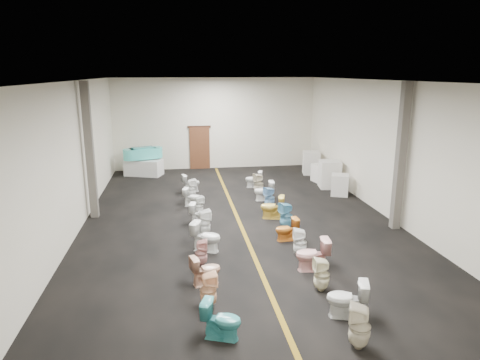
% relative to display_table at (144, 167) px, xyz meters
% --- Properties ---
extents(floor, '(16.00, 16.00, 0.00)m').
position_rel_display_table_xyz_m(floor, '(3.51, -6.87, -0.37)').
color(floor, black).
rests_on(floor, ground).
extents(ceiling, '(16.00, 16.00, 0.00)m').
position_rel_display_table_xyz_m(ceiling, '(3.51, -6.87, 4.13)').
color(ceiling, black).
rests_on(ceiling, ground).
extents(wall_back, '(10.00, 0.00, 10.00)m').
position_rel_display_table_xyz_m(wall_back, '(3.51, 1.13, 1.88)').
color(wall_back, beige).
rests_on(wall_back, ground).
extents(wall_front, '(10.00, 0.00, 10.00)m').
position_rel_display_table_xyz_m(wall_front, '(3.51, -14.87, 1.88)').
color(wall_front, beige).
rests_on(wall_front, ground).
extents(wall_left, '(0.00, 16.00, 16.00)m').
position_rel_display_table_xyz_m(wall_left, '(-1.49, -6.87, 1.88)').
color(wall_left, beige).
rests_on(wall_left, ground).
extents(wall_right, '(0.00, 16.00, 16.00)m').
position_rel_display_table_xyz_m(wall_right, '(8.51, -6.87, 1.88)').
color(wall_right, beige).
rests_on(wall_right, ground).
extents(aisle_stripe, '(0.12, 15.60, 0.01)m').
position_rel_display_table_xyz_m(aisle_stripe, '(3.51, -6.87, -0.37)').
color(aisle_stripe, '#805F12').
rests_on(aisle_stripe, floor).
extents(back_door, '(1.00, 0.10, 2.10)m').
position_rel_display_table_xyz_m(back_door, '(2.71, 1.07, 0.68)').
color(back_door, '#562D19').
rests_on(back_door, floor).
extents(door_frame, '(1.15, 0.08, 0.10)m').
position_rel_display_table_xyz_m(door_frame, '(2.71, 1.08, 1.75)').
color(door_frame, '#331C11').
rests_on(door_frame, back_door).
extents(column_left, '(0.25, 0.25, 4.50)m').
position_rel_display_table_xyz_m(column_left, '(-1.24, -5.87, 1.88)').
color(column_left, '#59544C').
rests_on(column_left, floor).
extents(column_right, '(0.25, 0.25, 4.50)m').
position_rel_display_table_xyz_m(column_right, '(8.26, -8.37, 1.88)').
color(column_right, '#59544C').
rests_on(column_right, floor).
extents(display_table, '(1.87, 1.37, 0.75)m').
position_rel_display_table_xyz_m(display_table, '(0.00, 0.00, 0.00)').
color(display_table, silver).
rests_on(display_table, floor).
extents(bathtub, '(1.78, 1.08, 0.55)m').
position_rel_display_table_xyz_m(bathtub, '(0.00, 0.00, 0.70)').
color(bathtub, '#47CDC2').
rests_on(bathtub, display_table).
extents(appliance_crate_a, '(0.85, 0.85, 0.84)m').
position_rel_display_table_xyz_m(appliance_crate_a, '(7.91, -4.60, 0.04)').
color(appliance_crate_a, silver).
rests_on(appliance_crate_a, floor).
extents(appliance_crate_b, '(0.94, 0.94, 1.15)m').
position_rel_display_table_xyz_m(appliance_crate_b, '(7.91, -3.43, 0.20)').
color(appliance_crate_b, silver).
rests_on(appliance_crate_b, floor).
extents(appliance_crate_c, '(0.82, 0.82, 0.79)m').
position_rel_display_table_xyz_m(appliance_crate_c, '(7.91, -2.40, 0.02)').
color(appliance_crate_c, silver).
rests_on(appliance_crate_c, floor).
extents(appliance_crate_d, '(0.89, 0.89, 1.08)m').
position_rel_display_table_xyz_m(appliance_crate_d, '(7.91, -0.90, 0.17)').
color(appliance_crate_d, silver).
rests_on(appliance_crate_d, floor).
extents(toilet_left_0, '(0.82, 0.64, 0.74)m').
position_rel_display_table_xyz_m(toilet_left_0, '(2.28, -13.29, -0.01)').
color(toilet_left_0, teal).
rests_on(toilet_left_0, floor).
extents(toilet_left_1, '(0.39, 0.38, 0.77)m').
position_rel_display_table_xyz_m(toilet_left_1, '(2.12, -12.19, 0.01)').
color(toilet_left_1, '#FEC597').
rests_on(toilet_left_1, floor).
extents(toilet_left_2, '(0.77, 0.57, 0.71)m').
position_rel_display_table_xyz_m(toilet_left_2, '(2.14, -11.18, -0.02)').
color(toilet_left_2, tan).
rests_on(toilet_left_2, floor).
extents(toilet_left_3, '(0.34, 0.33, 0.69)m').
position_rel_display_table_xyz_m(toilet_left_3, '(2.10, -10.20, -0.03)').
color(toilet_left_3, tan).
rests_on(toilet_left_3, floor).
extents(toilet_left_4, '(0.92, 0.75, 0.82)m').
position_rel_display_table_xyz_m(toilet_left_4, '(2.29, -9.29, 0.03)').
color(toilet_left_4, white).
rests_on(toilet_left_4, floor).
extents(toilet_left_5, '(0.44, 0.43, 0.83)m').
position_rel_display_table_xyz_m(toilet_left_5, '(2.30, -8.21, 0.04)').
color(toilet_left_5, white).
rests_on(toilet_left_5, floor).
extents(toilet_left_6, '(0.79, 0.57, 0.72)m').
position_rel_display_table_xyz_m(toilet_left_6, '(2.27, -7.21, -0.01)').
color(toilet_left_6, white).
rests_on(toilet_left_6, floor).
extents(toilet_left_7, '(0.40, 0.40, 0.68)m').
position_rel_display_table_xyz_m(toilet_left_7, '(2.25, -6.29, -0.03)').
color(toilet_left_7, white).
rests_on(toilet_left_7, floor).
extents(toilet_left_8, '(0.75, 0.56, 0.68)m').
position_rel_display_table_xyz_m(toilet_left_8, '(2.08, -5.19, -0.04)').
color(toilet_left_8, white).
rests_on(toilet_left_8, floor).
extents(toilet_left_9, '(0.42, 0.41, 0.78)m').
position_rel_display_table_xyz_m(toilet_left_9, '(2.07, -4.22, 0.01)').
color(toilet_left_9, white).
rests_on(toilet_left_9, floor).
extents(toilet_left_10, '(0.78, 0.53, 0.73)m').
position_rel_display_table_xyz_m(toilet_left_10, '(2.10, -3.21, -0.01)').
color(toilet_left_10, white).
rests_on(toilet_left_10, floor).
extents(toilet_right_0, '(0.51, 0.51, 0.84)m').
position_rel_display_table_xyz_m(toilet_right_0, '(4.65, -13.94, 0.05)').
color(toilet_right_0, beige).
rests_on(toilet_right_0, floor).
extents(toilet_right_1, '(0.89, 0.68, 0.81)m').
position_rel_display_table_xyz_m(toilet_right_1, '(4.81, -12.98, 0.03)').
color(toilet_right_1, silver).
rests_on(toilet_right_1, floor).
extents(toilet_right_2, '(0.38, 0.37, 0.78)m').
position_rel_display_table_xyz_m(toilet_right_2, '(4.67, -11.87, 0.02)').
color(toilet_right_2, '#F0E8C2').
rests_on(toilet_right_2, floor).
extents(toilet_right_3, '(0.85, 0.53, 0.83)m').
position_rel_display_table_xyz_m(toilet_right_3, '(4.78, -10.86, 0.04)').
color(toilet_right_3, '#F1AFAA').
rests_on(toilet_right_3, floor).
extents(toilet_right_4, '(0.41, 0.40, 0.78)m').
position_rel_display_table_xyz_m(toilet_right_4, '(4.71, -10.01, 0.02)').
color(toilet_right_4, white).
rests_on(toilet_right_4, floor).
extents(toilet_right_5, '(0.69, 0.43, 0.67)m').
position_rel_display_table_xyz_m(toilet_right_5, '(4.65, -8.89, -0.04)').
color(toilet_right_5, orange).
rests_on(toilet_right_5, floor).
extents(toilet_right_6, '(0.50, 0.50, 0.86)m').
position_rel_display_table_xyz_m(toilet_right_6, '(4.86, -7.97, 0.06)').
color(toilet_right_6, '#5DA8CA').
rests_on(toilet_right_6, floor).
extents(toilet_right_7, '(0.88, 0.65, 0.80)m').
position_rel_display_table_xyz_m(toilet_right_7, '(4.66, -6.95, 0.02)').
color(toilet_right_7, '#EFC74B').
rests_on(toilet_right_7, floor).
extents(toilet_right_8, '(0.47, 0.47, 0.80)m').
position_rel_display_table_xyz_m(toilet_right_8, '(4.79, -5.89, 0.03)').
color(toilet_right_8, '#79ACDC').
rests_on(toilet_right_8, floor).
extents(toilet_right_9, '(0.75, 0.44, 0.76)m').
position_rel_display_table_xyz_m(toilet_right_9, '(4.80, -4.87, 0.00)').
color(toilet_right_9, white).
rests_on(toilet_right_9, floor).
extents(toilet_right_10, '(0.46, 0.46, 0.84)m').
position_rel_display_table_xyz_m(toilet_right_10, '(4.76, -3.98, 0.05)').
color(toilet_right_10, beige).
rests_on(toilet_right_10, floor).
extents(toilet_right_11, '(0.78, 0.57, 0.72)m').
position_rel_display_table_xyz_m(toilet_right_11, '(4.75, -2.96, -0.01)').
color(toilet_right_11, white).
rests_on(toilet_right_11, floor).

